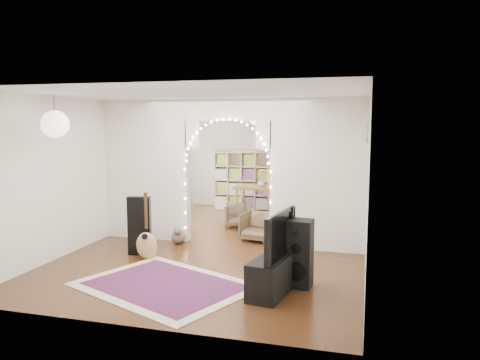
% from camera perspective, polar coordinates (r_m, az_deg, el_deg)
% --- Properties ---
extents(floor, '(7.50, 7.50, 0.00)m').
position_cam_1_polar(floor, '(8.92, -1.39, -7.71)').
color(floor, black).
rests_on(floor, ground).
extents(ceiling, '(5.00, 7.50, 0.02)m').
position_cam_1_polar(ceiling, '(8.63, -1.44, 9.88)').
color(ceiling, white).
rests_on(ceiling, wall_back).
extents(wall_back, '(5.00, 0.02, 2.70)m').
position_cam_1_polar(wall_back, '(12.30, 3.60, 2.77)').
color(wall_back, silver).
rests_on(wall_back, floor).
extents(wall_front, '(5.00, 0.02, 2.70)m').
position_cam_1_polar(wall_front, '(5.23, -13.29, -3.40)').
color(wall_front, silver).
rests_on(wall_front, floor).
extents(wall_left, '(0.02, 7.50, 2.70)m').
position_cam_1_polar(wall_left, '(9.69, -15.73, 1.33)').
color(wall_left, silver).
rests_on(wall_left, floor).
extents(wall_right, '(0.02, 7.50, 2.70)m').
position_cam_1_polar(wall_right, '(8.32, 15.33, 0.42)').
color(wall_right, silver).
rests_on(wall_right, floor).
extents(divider_wall, '(5.00, 0.20, 2.70)m').
position_cam_1_polar(divider_wall, '(8.67, -1.42, 1.43)').
color(divider_wall, silver).
rests_on(divider_wall, floor).
extents(fairy_lights, '(1.64, 0.04, 1.60)m').
position_cam_1_polar(fairy_lights, '(8.53, -1.67, 2.19)').
color(fairy_lights, '#FFEABF').
rests_on(fairy_lights, divider_wall).
extents(window, '(0.04, 1.20, 1.40)m').
position_cam_1_polar(window, '(11.24, -10.91, 3.01)').
color(window, white).
rests_on(window, wall_left).
extents(wall_clock, '(0.03, 0.31, 0.31)m').
position_cam_1_polar(wall_clock, '(7.66, 15.36, 5.49)').
color(wall_clock, white).
rests_on(wall_clock, wall_right).
extents(picture_frames, '(0.02, 0.50, 0.70)m').
position_cam_1_polar(picture_frames, '(7.31, 15.20, 0.70)').
color(picture_frames, white).
rests_on(picture_frames, wall_right).
extents(paper_lantern, '(0.40, 0.40, 0.40)m').
position_cam_1_polar(paper_lantern, '(7.31, -21.62, 6.35)').
color(paper_lantern, white).
rests_on(paper_lantern, ceiling).
extents(ceiling_fan, '(1.10, 1.10, 0.30)m').
position_cam_1_polar(ceiling_fan, '(10.56, 1.71, 7.76)').
color(ceiling_fan, gold).
rests_on(ceiling_fan, ceiling).
extents(area_rug, '(2.81, 2.51, 0.02)m').
position_cam_1_polar(area_rug, '(6.80, -9.16, -12.54)').
color(area_rug, maroon).
rests_on(area_rug, floor).
extents(guitar_case, '(0.41, 0.21, 1.02)m').
position_cam_1_polar(guitar_case, '(8.25, -12.16, -5.47)').
color(guitar_case, black).
rests_on(guitar_case, floor).
extents(acoustic_guitar, '(0.41, 0.25, 0.96)m').
position_cam_1_polar(acoustic_guitar, '(7.97, -11.33, -6.57)').
color(acoustic_guitar, tan).
rests_on(acoustic_guitar, floor).
extents(tabby_cat, '(0.35, 0.58, 0.38)m').
position_cam_1_polar(tabby_cat, '(8.94, -7.52, -6.71)').
color(tabby_cat, brown).
rests_on(tabby_cat, floor).
extents(floor_speaker, '(0.39, 0.35, 0.95)m').
position_cam_1_polar(floor_speaker, '(6.61, 7.17, -8.87)').
color(floor_speaker, black).
rests_on(floor_speaker, floor).
extents(media_console, '(0.55, 1.05, 0.50)m').
position_cam_1_polar(media_console, '(6.39, 3.98, -11.49)').
color(media_console, black).
rests_on(media_console, floor).
extents(tv, '(0.31, 1.08, 0.62)m').
position_cam_1_polar(tv, '(6.23, 4.02, -6.61)').
color(tv, black).
rests_on(tv, media_console).
extents(bookcase, '(1.52, 0.76, 1.52)m').
position_cam_1_polar(bookcase, '(12.27, 0.32, -0.00)').
color(bookcase, '#CBB693').
rests_on(bookcase, floor).
extents(dining_table, '(1.21, 0.81, 0.76)m').
position_cam_1_polar(dining_table, '(11.16, 2.59, -1.13)').
color(dining_table, brown).
rests_on(dining_table, floor).
extents(flower_vase, '(0.18, 0.18, 0.19)m').
position_cam_1_polar(flower_vase, '(11.13, 2.59, -0.27)').
color(flower_vase, white).
rests_on(flower_vase, dining_table).
extents(dining_chair_left, '(0.70, 0.71, 0.50)m').
position_cam_1_polar(dining_chair_left, '(10.25, -0.36, -4.31)').
color(dining_chair_left, brown).
rests_on(dining_chair_left, floor).
extents(dining_chair_right, '(0.68, 0.69, 0.54)m').
position_cam_1_polar(dining_chair_right, '(9.07, 2.22, -5.71)').
color(dining_chair_right, brown).
rests_on(dining_chair_right, floor).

